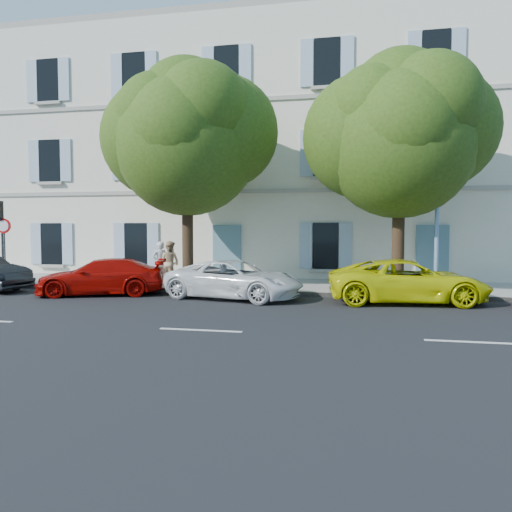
% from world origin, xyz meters
% --- Properties ---
extents(ground, '(90.00, 90.00, 0.00)m').
position_xyz_m(ground, '(0.00, 0.00, 0.00)').
color(ground, black).
extents(sidewalk, '(36.00, 4.50, 0.15)m').
position_xyz_m(sidewalk, '(0.00, 4.45, 0.07)').
color(sidewalk, '#A09E96').
rests_on(sidewalk, ground).
extents(kerb, '(36.00, 0.16, 0.16)m').
position_xyz_m(kerb, '(0.00, 2.28, 0.08)').
color(kerb, '#9E998E').
rests_on(kerb, ground).
extents(building, '(28.00, 7.00, 12.00)m').
position_xyz_m(building, '(0.00, 10.20, 6.00)').
color(building, silver).
rests_on(building, ground).
extents(car_red_coupe, '(4.81, 3.11, 1.30)m').
position_xyz_m(car_red_coupe, '(-5.34, 1.13, 0.65)').
color(car_red_coupe, '#A20904').
rests_on(car_red_coupe, ground).
extents(car_white_coupe, '(5.01, 3.11, 1.29)m').
position_xyz_m(car_white_coupe, '(-0.48, 1.18, 0.65)').
color(car_white_coupe, white).
rests_on(car_white_coupe, ground).
extents(car_yellow_supercar, '(5.20, 2.81, 1.39)m').
position_xyz_m(car_yellow_supercar, '(5.14, 1.38, 0.69)').
color(car_yellow_supercar, '#D5D609').
rests_on(car_yellow_supercar, ground).
extents(tree_left, '(5.36, 5.36, 8.30)m').
position_xyz_m(tree_left, '(-2.75, 2.95, 5.49)').
color(tree_left, '#3A2819').
rests_on(tree_left, sidewalk).
extents(tree_right, '(5.21, 5.21, 8.03)m').
position_xyz_m(tree_right, '(4.95, 2.92, 5.30)').
color(tree_right, '#3A2819').
rests_on(tree_right, sidewalk).
extents(traffic_light, '(0.27, 0.37, 3.31)m').
position_xyz_m(traffic_light, '(-10.56, 2.59, 2.54)').
color(traffic_light, '#383A3D').
rests_on(traffic_light, sidewalk).
extents(road_sign, '(0.60, 0.12, 2.61)m').
position_xyz_m(road_sign, '(-10.38, 2.57, 2.03)').
color(road_sign, '#383A3D').
rests_on(road_sign, sidewalk).
extents(street_lamp, '(0.27, 1.55, 7.28)m').
position_xyz_m(street_lamp, '(6.18, 2.55, 4.27)').
color(street_lamp, '#7293BF').
rests_on(street_lamp, sidewalk).
extents(pedestrian_a, '(0.72, 0.72, 1.69)m').
position_xyz_m(pedestrian_a, '(-4.14, 3.57, 0.99)').
color(pedestrian_a, silver).
rests_on(pedestrian_a, sidewalk).
extents(pedestrian_b, '(1.00, 0.89, 1.71)m').
position_xyz_m(pedestrian_b, '(-3.71, 3.55, 1.00)').
color(pedestrian_b, tan).
rests_on(pedestrian_b, sidewalk).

